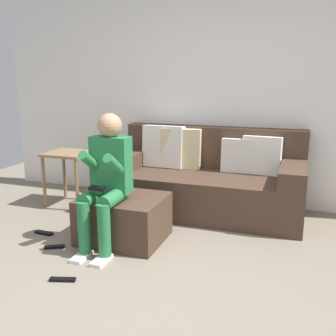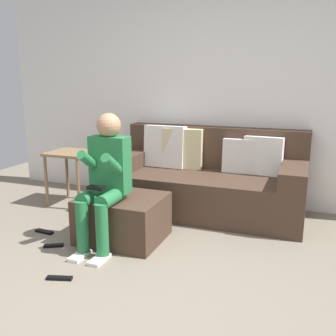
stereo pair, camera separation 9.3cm
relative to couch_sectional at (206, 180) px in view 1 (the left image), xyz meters
name	(u,v)px [view 1 (the left image)]	position (x,y,z in m)	size (l,w,h in m)	color
ground_plane	(138,311)	(0.07, -2.00, -0.34)	(7.34, 7.34, 0.00)	slate
wall_back	(223,94)	(0.07, 0.43, 0.92)	(5.64, 0.10, 2.52)	white
couch_sectional	(206,180)	(0.00, 0.00, 0.00)	(2.05, 0.91, 0.91)	#473326
ottoman	(124,218)	(-0.50, -1.02, -0.14)	(0.72, 0.61, 0.40)	#473326
person_seated	(106,176)	(-0.57, -1.19, 0.29)	(0.33, 0.60, 1.15)	#26723F
side_table	(69,162)	(-1.54, -0.30, 0.16)	(0.49, 0.46, 0.61)	olive
remote_near_ottoman	(63,280)	(-0.60, -1.84, -0.33)	(0.19, 0.04, 0.02)	black
remote_by_storage_bin	(55,247)	(-0.99, -1.39, -0.33)	(0.17, 0.04, 0.02)	black
remote_under_side_table	(44,233)	(-1.27, -1.16, -0.33)	(0.19, 0.05, 0.02)	black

